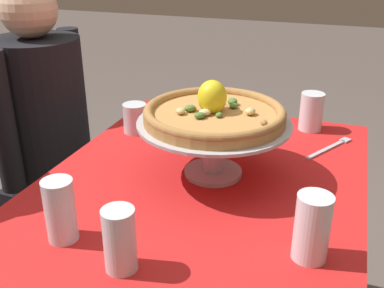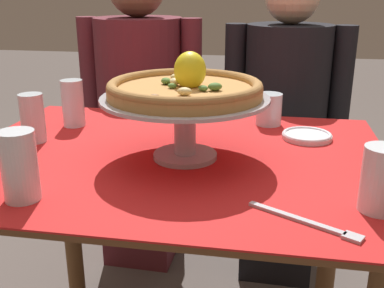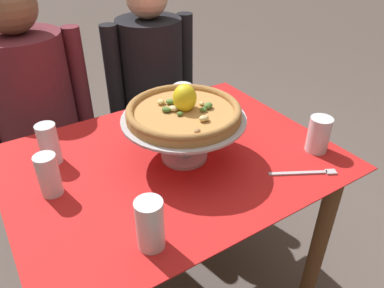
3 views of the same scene
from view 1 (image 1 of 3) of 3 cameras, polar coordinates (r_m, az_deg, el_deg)
name	(u,v)px [view 1 (image 1 of 3)]	position (r m, az deg, el deg)	size (l,w,h in m)	color
dining_table	(202,220)	(1.25, 1.32, -9.61)	(1.05, 0.81, 0.74)	brown
pizza_stand	(214,135)	(1.16, 2.77, 1.13)	(0.39, 0.39, 0.15)	#B7B7C1
pizza	(214,113)	(1.14, 2.81, 3.95)	(0.36, 0.36, 0.10)	#BC8447
water_glass_front_right	(311,114)	(1.52, 14.78, 3.66)	(0.07, 0.07, 0.12)	white
water_glass_back_left	(61,214)	(0.97, -16.22, -8.42)	(0.06, 0.06, 0.14)	silver
water_glass_back_right	(135,120)	(1.47, -7.20, 3.02)	(0.08, 0.08, 0.09)	silver
water_glass_side_left	(120,244)	(0.87, -9.05, -12.33)	(0.06, 0.06, 0.13)	silver
water_glass_front_left	(312,231)	(0.91, 14.84, -10.56)	(0.07, 0.07, 0.14)	white
side_plate	(182,122)	(1.52, -1.32, 2.76)	(0.13, 0.13, 0.02)	white
dinner_fork	(331,147)	(1.41, 17.12, -0.38)	(0.20, 0.12, 0.01)	#B7B7C1
diner_right	(49,154)	(1.80, -17.56, -1.17)	(0.47, 0.33, 1.20)	black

